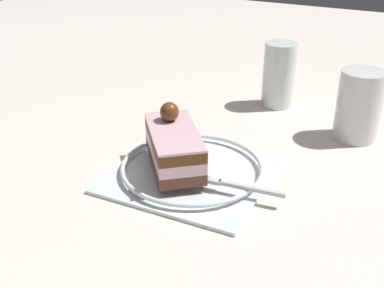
# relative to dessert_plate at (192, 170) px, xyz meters

# --- Properties ---
(ground_plane) EXTENTS (2.40, 2.40, 0.00)m
(ground_plane) POSITION_rel_dessert_plate_xyz_m (-0.01, 0.01, -0.01)
(ground_plane) COLOR silver
(dessert_plate) EXTENTS (0.20, 0.20, 0.02)m
(dessert_plate) POSITION_rel_dessert_plate_xyz_m (0.00, 0.00, 0.00)
(dessert_plate) COLOR white
(dessert_plate) RESTS_ON ground_plane
(cake_slice) EXTENTS (0.14, 0.13, 0.07)m
(cake_slice) POSITION_rel_dessert_plate_xyz_m (0.01, -0.02, 0.03)
(cake_slice) COLOR brown
(cake_slice) RESTS_ON dessert_plate
(fork) EXTENTS (0.02, 0.13, 0.00)m
(fork) POSITION_rel_dessert_plate_xyz_m (0.03, 0.07, 0.01)
(fork) COLOR silver
(fork) RESTS_ON dessert_plate
(drink_glass_near) EXTENTS (0.07, 0.07, 0.11)m
(drink_glass_near) POSITION_rel_dessert_plate_xyz_m (-0.21, 0.17, 0.04)
(drink_glass_near) COLOR white
(drink_glass_near) RESTS_ON ground_plane
(drink_glass_far) EXTENTS (0.06, 0.06, 0.11)m
(drink_glass_far) POSITION_rel_dessert_plate_xyz_m (-0.29, 0.02, 0.04)
(drink_glass_far) COLOR white
(drink_glass_far) RESTS_ON ground_plane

